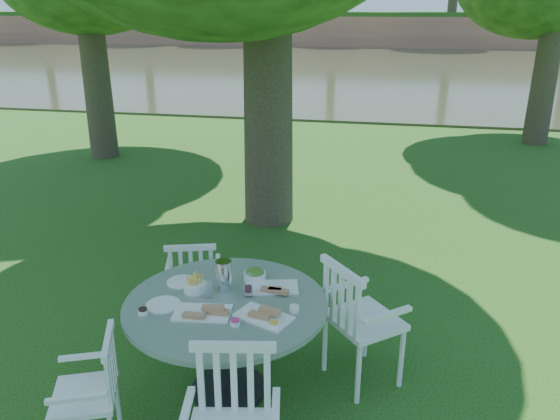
{
  "coord_description": "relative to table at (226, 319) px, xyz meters",
  "views": [
    {
      "loc": [
        1.04,
        -4.75,
        2.72
      ],
      "look_at": [
        0.0,
        0.2,
        0.85
      ],
      "focal_mm": 35.0,
      "sensor_mm": 36.0,
      "label": 1
    }
  ],
  "objects": [
    {
      "name": "river",
      "position": [
        0.04,
        24.5,
        -0.63
      ],
      "size": [
        100.0,
        28.0,
        0.12
      ],
      "primitive_type": "cube",
      "color": "#2F321E",
      "rests_on": "ground"
    },
    {
      "name": "tableware",
      "position": [
        -0.02,
        0.09,
        0.19
      ],
      "size": [
        1.07,
        0.79,
        0.24
      ],
      "color": "white",
      "rests_on": "table"
    },
    {
      "name": "chair_nw",
      "position": [
        -0.55,
        0.77,
        -0.12
      ],
      "size": [
        0.53,
        0.52,
        0.86
      ],
      "rotation": [
        0.0,
        0.0,
        -2.84
      ],
      "color": "white",
      "rests_on": "ground"
    },
    {
      "name": "chair_ne",
      "position": [
        0.89,
        0.3,
        -0.04
      ],
      "size": [
        0.69,
        0.7,
        1.01
      ],
      "rotation": [
        0.0,
        0.0,
        -4.01
      ],
      "color": "white",
      "rests_on": "ground"
    },
    {
      "name": "table",
      "position": [
        0.0,
        0.0,
        0.0
      ],
      "size": [
        1.45,
        1.45,
        0.77
      ],
      "color": "black",
      "rests_on": "ground"
    },
    {
      "name": "chair_sw",
      "position": [
        -0.63,
        -0.72,
        -0.14
      ],
      "size": [
        0.53,
        0.54,
        0.83
      ],
      "rotation": [
        0.0,
        0.0,
        -1.17
      ],
      "color": "white",
      "rests_on": "ground"
    },
    {
      "name": "ground",
      "position": [
        0.04,
        1.5,
        -0.63
      ],
      "size": [
        140.0,
        140.0,
        0.0
      ],
      "primitive_type": "plane",
      "color": "#12390C",
      "rests_on": "ground"
    },
    {
      "name": "chair_se",
      "position": [
        0.31,
        -0.88,
        -0.06
      ],
      "size": [
        0.57,
        0.54,
        0.97
      ],
      "rotation": [
        0.0,
        0.0,
        0.19
      ],
      "color": "white",
      "rests_on": "ground"
    }
  ]
}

